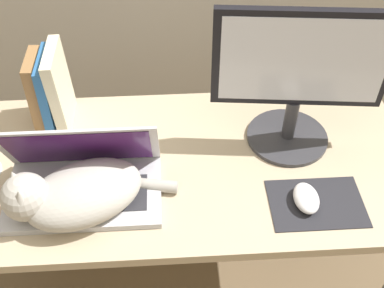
{
  "coord_description": "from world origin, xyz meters",
  "views": [
    {
      "loc": [
        -0.02,
        -0.59,
        1.67
      ],
      "look_at": [
        0.03,
        0.27,
        0.81
      ],
      "focal_mm": 45.0,
      "sensor_mm": 36.0,
      "label": 1
    }
  ],
  "objects_px": {
    "external_monitor": "(299,77)",
    "book_row": "(50,90)",
    "computer_mouse": "(306,198)",
    "cat": "(74,194)",
    "laptop": "(83,180)"
  },
  "relations": [
    {
      "from": "external_monitor",
      "to": "book_row",
      "type": "height_order",
      "value": "external_monitor"
    },
    {
      "from": "external_monitor",
      "to": "computer_mouse",
      "type": "xyz_separation_m",
      "value": [
        -0.0,
        -0.23,
        -0.2
      ]
    },
    {
      "from": "book_row",
      "to": "computer_mouse",
      "type": "bearing_deg",
      "value": -27.71
    },
    {
      "from": "cat",
      "to": "book_row",
      "type": "height_order",
      "value": "book_row"
    },
    {
      "from": "external_monitor",
      "to": "book_row",
      "type": "xyz_separation_m",
      "value": [
        -0.66,
        0.11,
        -0.1
      ]
    },
    {
      "from": "laptop",
      "to": "cat",
      "type": "bearing_deg",
      "value": -102.04
    },
    {
      "from": "cat",
      "to": "book_row",
      "type": "bearing_deg",
      "value": 105.59
    },
    {
      "from": "cat",
      "to": "external_monitor",
      "type": "height_order",
      "value": "external_monitor"
    },
    {
      "from": "cat",
      "to": "book_row",
      "type": "distance_m",
      "value": 0.35
    },
    {
      "from": "laptop",
      "to": "book_row",
      "type": "bearing_deg",
      "value": 111.3
    },
    {
      "from": "computer_mouse",
      "to": "cat",
      "type": "bearing_deg",
      "value": 178.61
    },
    {
      "from": "cat",
      "to": "external_monitor",
      "type": "relative_size",
      "value": 0.93
    },
    {
      "from": "cat",
      "to": "book_row",
      "type": "xyz_separation_m",
      "value": [
        -0.09,
        0.33,
        0.05
      ]
    },
    {
      "from": "external_monitor",
      "to": "computer_mouse",
      "type": "height_order",
      "value": "external_monitor"
    },
    {
      "from": "cat",
      "to": "laptop",
      "type": "bearing_deg",
      "value": 77.96
    }
  ]
}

